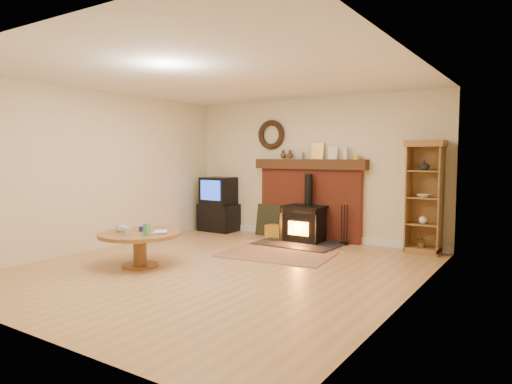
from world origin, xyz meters
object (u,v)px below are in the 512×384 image
Objects in this scene: curio_cabinet at (425,197)px; coffee_table at (139,239)px; tv_unit at (218,205)px; wood_stove at (304,225)px.

curio_cabinet is 4.40m from coffee_table.
coffee_table is at bearing -72.57° from tv_unit.
tv_unit is at bearing 107.43° from coffee_table.
tv_unit is 3.14m from coffee_table.
curio_cabinet reaches higher than wood_stove.
wood_stove is 2.09m from tv_unit.
wood_stove reaches higher than coffee_table.
tv_unit is 0.62× the size of curio_cabinet.
coffee_table is at bearing -111.95° from wood_stove.
tv_unit is 0.97× the size of coffee_table.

